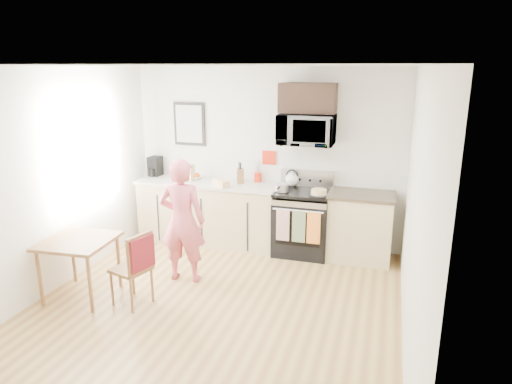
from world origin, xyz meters
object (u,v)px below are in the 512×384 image
(chair, at_px, (138,260))
(cake, at_px, (319,192))
(person, at_px, (182,221))
(dining_table, at_px, (78,246))
(microwave, at_px, (306,130))
(range, at_px, (302,224))

(chair, bearing_deg, cake, 63.81)
(chair, bearing_deg, person, 93.05)
(dining_table, xyz_separation_m, cake, (2.44, 1.82, 0.34))
(dining_table, relative_size, cake, 3.00)
(microwave, height_order, dining_table, microwave)
(range, height_order, dining_table, range)
(range, height_order, chair, range)
(person, relative_size, cake, 6.21)
(range, distance_m, cake, 0.61)
(cake, bearing_deg, dining_table, -143.19)
(range, xyz_separation_m, microwave, (-0.00, 0.10, 1.32))
(chair, xyz_separation_m, cake, (1.67, 1.84, 0.41))
(range, relative_size, chair, 1.35)
(person, height_order, dining_table, person)
(dining_table, height_order, cake, cake)
(cake, bearing_deg, microwave, 130.63)
(range, bearing_deg, dining_table, -137.62)
(person, relative_size, dining_table, 2.07)
(microwave, relative_size, person, 0.49)
(microwave, xyz_separation_m, cake, (0.24, -0.28, -0.80))
(chair, bearing_deg, range, 70.78)
(range, xyz_separation_m, dining_table, (-2.20, -2.00, 0.18))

